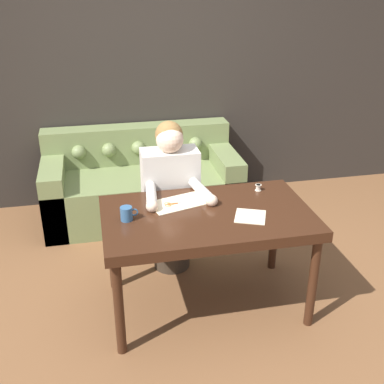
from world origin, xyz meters
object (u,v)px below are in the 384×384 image
dining_table (207,223)px  mug (127,214)px  scissors (174,204)px  thread_spool (258,188)px  couch (142,185)px  person (171,198)px

dining_table → mug: bearing=178.9°
scissors → thread_spool: thread_spool is taller
couch → scissors: (0.08, -1.32, 0.43)m
person → thread_spool: person is taller
dining_table → scissors: size_ratio=6.44×
thread_spool → person: bearing=155.6°
mug → scissors: bearing=25.6°
mug → thread_spool: size_ratio=2.51×
couch → thread_spool: size_ratio=39.39×
dining_table → mug: (-0.51, 0.01, 0.12)m
dining_table → thread_spool: size_ratio=30.04×
thread_spool → dining_table: bearing=-149.3°
person → scissors: person is taller
couch → person: bearing=-82.9°
dining_table → scissors: bearing=138.5°
couch → scissors: size_ratio=8.45×
dining_table → person: 0.54m
scissors → mug: (-0.33, -0.16, 0.04)m
couch → dining_table: bearing=-79.6°
dining_table → mug: size_ratio=11.96×
couch → mug: mug is taller
couch → mug: bearing=-99.3°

